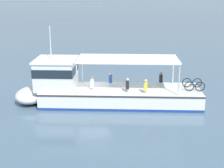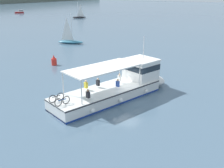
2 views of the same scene
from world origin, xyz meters
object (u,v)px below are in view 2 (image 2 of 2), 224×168
(ferry_main, at_px, (120,85))
(channel_buoy, at_px, (54,61))
(sailboat_off_bow, at_px, (79,17))
(motorboat_off_stern, at_px, (20,12))
(sailboat_outer_anchorage, at_px, (70,41))

(ferry_main, distance_m, channel_buoy, 13.57)
(ferry_main, height_order, sailboat_off_bow, sailboat_off_bow)
(motorboat_off_stern, bearing_deg, channel_buoy, -124.24)
(sailboat_outer_anchorage, distance_m, motorboat_off_stern, 71.98)
(sailboat_off_bow, bearing_deg, ferry_main, -135.71)
(motorboat_off_stern, height_order, sailboat_off_bow, sailboat_off_bow)
(sailboat_outer_anchorage, distance_m, sailboat_off_bow, 45.12)
(channel_buoy, bearing_deg, ferry_main, -106.73)
(ferry_main, xyz_separation_m, sailboat_off_bow, (50.98, 49.72, -0.48))
(sailboat_outer_anchorage, xyz_separation_m, sailboat_off_bow, (35.03, 28.45, 0.00))
(ferry_main, height_order, motorboat_off_stern, ferry_main)
(sailboat_off_bow, bearing_deg, channel_buoy, -142.03)
(ferry_main, bearing_deg, sailboat_outer_anchorage, 53.13)
(ferry_main, distance_m, motorboat_off_stern, 98.43)
(ferry_main, bearing_deg, channel_buoy, 73.27)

